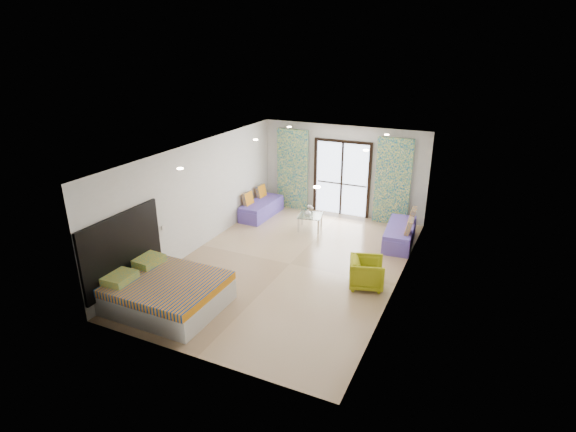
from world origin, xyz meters
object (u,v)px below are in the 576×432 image
at_px(bed, 166,292).
at_px(daybed_left, 261,208).
at_px(coffee_table, 310,217).
at_px(armchair, 367,271).
at_px(daybed_right, 400,234).

bearing_deg(bed, daybed_left, 96.96).
relative_size(daybed_left, coffee_table, 2.24).
relative_size(coffee_table, armchair, 1.06).
bearing_deg(bed, coffee_table, 77.17).
bearing_deg(armchair, daybed_left, 38.01).
bearing_deg(daybed_left, bed, -81.53).
xyz_separation_m(bed, daybed_right, (3.59, 4.97, -0.04)).
bearing_deg(armchair, daybed_right, -21.66).
xyz_separation_m(daybed_left, armchair, (4.04, -2.79, 0.10)).
distance_m(bed, coffee_table, 4.98).
distance_m(daybed_left, coffee_table, 1.78).
height_order(daybed_left, armchair, daybed_left).
xyz_separation_m(daybed_right, armchair, (-0.19, -2.55, 0.09)).
xyz_separation_m(coffee_table, armchair, (2.29, -2.44, -0.02)).
relative_size(bed, daybed_left, 1.26).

